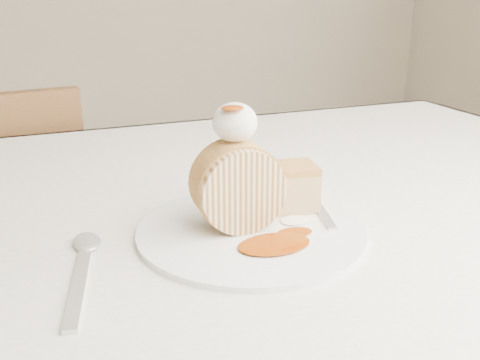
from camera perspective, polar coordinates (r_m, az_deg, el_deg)
name	(u,v)px	position (r m, az deg, el deg)	size (l,w,h in m)	color
table	(232,251)	(0.79, -0.89, -7.59)	(1.40, 0.90, 0.75)	white
plate	(251,230)	(0.64, 1.17, -5.39)	(0.27, 0.27, 0.01)	white
roulade_slice	(238,187)	(0.62, -0.21, -0.72)	(0.10, 0.10, 0.06)	beige
cake_chunk	(292,189)	(0.69, 5.52, -1.01)	(0.06, 0.06, 0.05)	tan
whipped_cream	(235,122)	(0.61, -0.55, 6.16)	(0.05, 0.05, 0.05)	white
caramel_drizzle	(232,103)	(0.59, -0.81, 8.23)	(0.03, 0.02, 0.01)	#8C3505
caramel_pool	(274,244)	(0.59, 3.65, -6.82)	(0.08, 0.05, 0.00)	#8C3505
fork	(320,210)	(0.69, 8.58, -3.19)	(0.02, 0.16, 0.00)	silver
spoon	(78,287)	(0.55, -16.85, -10.90)	(0.03, 0.18, 0.00)	silver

